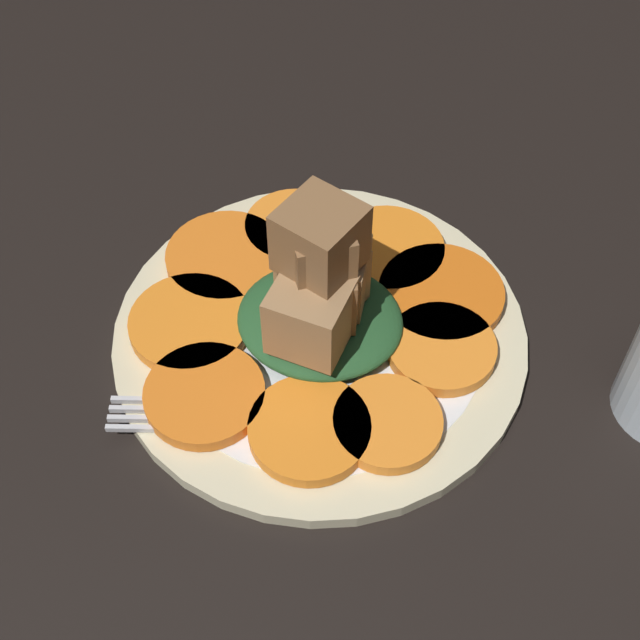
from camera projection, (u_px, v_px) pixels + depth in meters
The scene contains 13 objects.
table_slab at pixel (320, 349), 59.20cm from camera, with size 120.00×120.00×2.00cm, color black.
plate at pixel (320, 335), 58.01cm from camera, with size 26.78×26.78×1.05cm.
carrot_slice_0 at pixel (294, 228), 62.62cm from camera, with size 6.97×6.97×0.93cm, color orange.
carrot_slice_1 at pixel (225, 257), 60.85cm from camera, with size 8.15×8.15×0.93cm, color orange.
carrot_slice_2 at pixel (190, 323), 57.28cm from camera, with size 7.85×7.85×0.93cm, color orange.
carrot_slice_3 at pixel (205, 395), 53.84cm from camera, with size 7.39×7.39×0.93cm, color orange.
carrot_slice_4 at pixel (309, 429), 52.35cm from camera, with size 7.29×7.29×0.93cm, color orange.
carrot_slice_5 at pixel (388, 423), 52.61cm from camera, with size 6.53×6.53×0.93cm, color orange.
carrot_slice_6 at pixel (441, 353), 55.80cm from camera, with size 6.90×6.90×0.93cm, color orange.
carrot_slice_7 at pixel (441, 294), 58.82cm from camera, with size 8.32×8.32×0.93cm, color orange.
carrot_slice_8 at pixel (387, 250), 61.28cm from camera, with size 7.84×7.84×0.93cm, color orange.
center_pile at pixel (320, 291), 54.46cm from camera, with size 10.65×9.61×10.63cm.
fork at pixel (263, 416), 53.23cm from camera, with size 19.45×5.92×0.40cm.
Camera 1 is at (8.31, -34.30, 48.56)cm, focal length 50.00 mm.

